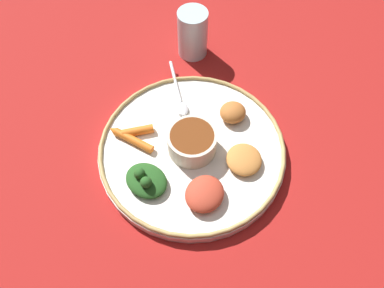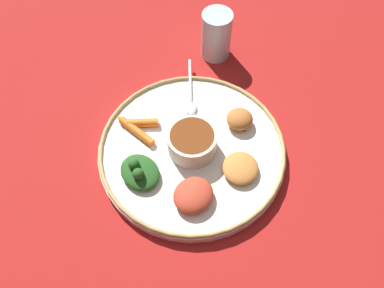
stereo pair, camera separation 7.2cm
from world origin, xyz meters
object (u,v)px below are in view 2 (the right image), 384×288
center_bowl (192,141)px  carrot_outer (135,130)px  greens_pile (140,172)px  drinking_glass (216,38)px  carrot_near_spoon (140,123)px  spoon (191,96)px

center_bowl → carrot_outer: size_ratio=0.92×
center_bowl → greens_pile: bearing=-12.6°
drinking_glass → greens_pile: bearing=21.8°
center_bowl → carrot_near_spoon: 0.12m
greens_pile → carrot_near_spoon: bearing=-129.6°
center_bowl → carrot_outer: 0.12m
spoon → carrot_outer: (0.14, -0.01, 0.00)m
carrot_outer → center_bowl: bearing=117.6°
carrot_near_spoon → carrot_outer: (0.02, 0.00, -0.00)m
spoon → greens_pile: 0.20m
carrot_near_spoon → carrot_outer: 0.02m
spoon → drinking_glass: size_ratio=1.09×
center_bowl → drinking_glass: drinking_glass is taller
center_bowl → greens_pile: 0.11m
center_bowl → carrot_outer: center_bowl is taller
center_bowl → carrot_outer: (0.05, -0.10, -0.02)m
center_bowl → drinking_glass: 0.27m
drinking_glass → spoon: bearing=25.1°
carrot_near_spoon → carrot_outer: carrot_near_spoon is taller
drinking_glass → center_bowl: bearing=35.0°
center_bowl → greens_pile: size_ratio=1.13×
greens_pile → carrot_near_spoon: (-0.07, -0.08, -0.00)m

